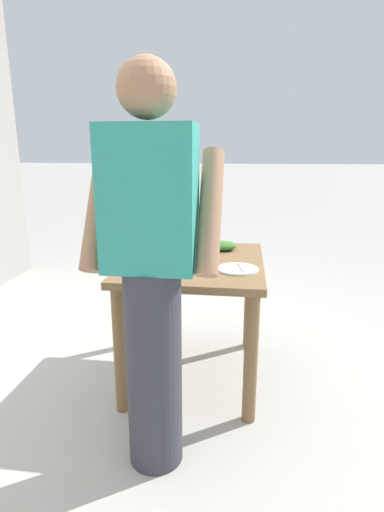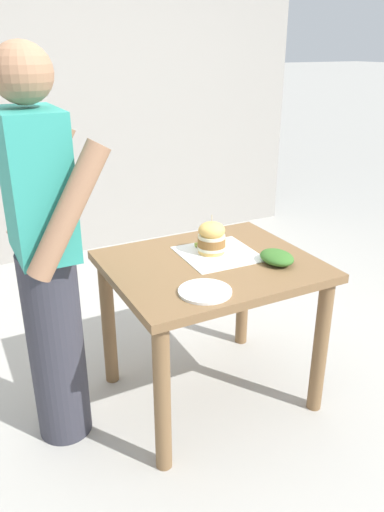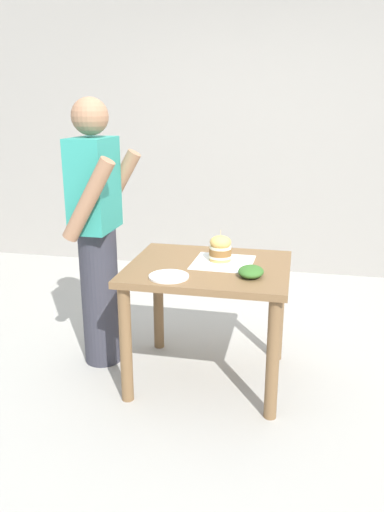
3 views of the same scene
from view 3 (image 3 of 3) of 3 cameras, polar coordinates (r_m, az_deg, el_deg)
The scene contains 8 objects.
ground_plane at distance 3.23m, azimuth 1.78°, elevation -13.66°, with size 80.00×80.00×0.00m, color #ADAAA3.
patio_table at distance 2.97m, azimuth 1.89°, elevation -3.57°, with size 0.80×0.94×0.74m.
serving_paper at distance 2.98m, azimuth 3.57°, elevation -0.73°, with size 0.35×0.35×0.00m, color white.
sandwich at distance 2.98m, azimuth 3.26°, elevation 0.89°, with size 0.14×0.14×0.19m.
pickle_spear at distance 3.09m, azimuth 3.44°, elevation 0.20°, with size 0.02×0.02×0.07m, color #8EA83D.
side_plate_with_forks at distance 2.72m, azimuth -2.66°, elevation -2.34°, with size 0.22×0.22×0.02m.
side_salad at distance 2.75m, azimuth 6.75°, elevation -1.77°, with size 0.18×0.14×0.06m, color #386B28.
diner_across_table at distance 3.16m, azimuth -10.78°, elevation 2.72°, with size 0.55×0.35×1.69m.
Camera 3 is at (-2.74, -0.48, 1.65)m, focal length 35.00 mm.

